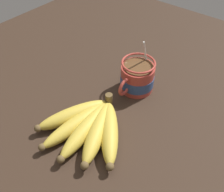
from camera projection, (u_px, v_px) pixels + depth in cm
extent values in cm
cube|color=#332319|center=(117.00, 99.00, 74.25)|extent=(129.20, 129.20, 3.13)
cylinder|color=#B23D33|center=(137.00, 78.00, 72.53)|extent=(9.67, 9.67, 7.97)
cylinder|color=navy|center=(137.00, 80.00, 73.03)|extent=(9.87, 9.87, 3.27)
torus|color=#B23D33|center=(126.00, 86.00, 68.85)|extent=(5.38, 0.90, 5.38)
cylinder|color=brown|center=(138.00, 67.00, 69.69)|extent=(8.47, 8.47, 0.40)
torus|color=#B23D33|center=(139.00, 63.00, 68.82)|extent=(9.67, 9.67, 0.60)
cylinder|color=silver|center=(146.00, 60.00, 71.62)|extent=(4.67, 0.50, 13.84)
ellipsoid|color=silver|center=(140.00, 81.00, 75.21)|extent=(3.00, 2.00, 0.80)
cylinder|color=brown|center=(109.00, 99.00, 67.80)|extent=(2.00, 2.00, 3.00)
ellipsoid|color=gold|center=(74.00, 115.00, 64.76)|extent=(19.10, 11.12, 4.20)
sphere|color=brown|center=(38.00, 128.00, 61.50)|extent=(1.89, 1.89, 1.89)
ellipsoid|color=gold|center=(77.00, 123.00, 62.81)|extent=(20.85, 6.38, 3.95)
sphere|color=brown|center=(42.00, 147.00, 57.66)|extent=(1.78, 1.78, 1.78)
ellipsoid|color=gold|center=(86.00, 128.00, 61.54)|extent=(20.47, 7.08, 4.09)
sphere|color=brown|center=(61.00, 159.00, 55.30)|extent=(1.84, 1.84, 1.84)
ellipsoid|color=gold|center=(98.00, 131.00, 60.87)|extent=(19.53, 11.91, 4.27)
sphere|color=brown|center=(85.00, 165.00, 54.08)|extent=(1.92, 1.92, 1.92)
ellipsoid|color=gold|center=(109.00, 131.00, 60.77)|extent=(17.39, 15.52, 4.25)
sphere|color=brown|center=(110.00, 167.00, 53.90)|extent=(1.91, 1.91, 1.91)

